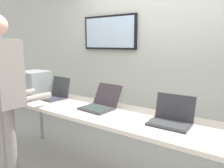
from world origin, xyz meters
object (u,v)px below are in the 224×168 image
Objects in this scene: laptop_station_0 at (55,94)px; laptop_station_2 at (171,117)px; workbench at (112,117)px; laptop_station_1 at (101,103)px; person at (4,84)px; equipment_box at (35,83)px.

laptop_station_0 reaches higher than laptop_station_2.
workbench is 0.23m from laptop_station_1.
workbench is 1.84× the size of person.
laptop_station_2 is at bearing 22.82° from person.
equipment_box reaches higher than laptop_station_0.
laptop_station_0 is 0.78m from laptop_station_1.
person is (0.46, -0.70, 0.13)m from equipment_box.
equipment_box reaches higher than laptop_station_1.
workbench is at bearing -176.40° from laptop_station_2.
laptop_station_2 is at bearing -1.09° from laptop_station_0.
laptop_station_1 is (0.78, -0.02, -0.00)m from laptop_station_0.
workbench is 8.70× the size of equipment_box.
laptop_station_1 is at bearing 178.99° from laptop_station_2.
workbench is 0.98m from laptop_station_0.
laptop_station_0 is at bearing 178.81° from laptop_station_1.
person is (-0.95, -0.62, 0.35)m from workbench.
equipment_box is 0.84m from person.
laptop_station_2 is 0.20× the size of person.
laptop_station_1 is at bearing 164.54° from workbench.
laptop_station_1 is 1.14× the size of laptop_station_2.
equipment_box reaches higher than workbench.
laptop_station_1 is at bearing -1.19° from laptop_station_0.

